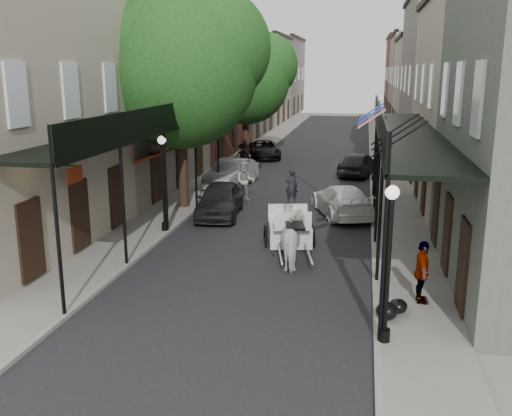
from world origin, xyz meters
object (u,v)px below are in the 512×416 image
at_px(lamppost_right_near, 388,263).
at_px(lamppost_left, 163,182).
at_px(car_right_far, 359,164).
at_px(lamppost_right_far, 376,147).
at_px(car_left_far, 264,149).
at_px(tree_near, 190,64).
at_px(car_left_mid, 231,173).
at_px(pedestrian_sidewalk_left, 242,155).
at_px(car_left_near, 220,200).
at_px(horse, 295,240).
at_px(pedestrian_walking, 245,181).
at_px(pedestrian_sidewalk_right, 422,272).
at_px(car_right_near, 342,200).
at_px(carriage, 289,212).
at_px(tree_far, 251,76).

height_order(lamppost_right_near, lamppost_left, same).
xyz_separation_m(lamppost_right_near, car_right_far, (-0.90, 22.03, -1.32)).
xyz_separation_m(lamppost_right_far, car_left_far, (-7.70, 7.79, -1.41)).
xyz_separation_m(tree_near, car_left_mid, (0.60, 5.13, -5.74)).
distance_m(tree_near, pedestrian_sidewalk_left, 12.15).
height_order(lamppost_right_near, lamppost_right_far, same).
bearing_deg(lamppost_left, lamppost_right_near, -44.29).
xyz_separation_m(car_left_near, car_right_far, (5.84, 11.03, -0.02)).
distance_m(lamppost_right_far, horse, 15.12).
bearing_deg(pedestrian_walking, pedestrian_sidewalk_right, -73.75).
bearing_deg(car_right_far, lamppost_right_far, 129.37).
distance_m(tree_near, car_left_mid, 7.72).
xyz_separation_m(pedestrian_walking, car_right_near, (4.77, -2.01, -0.30)).
xyz_separation_m(lamppost_left, horse, (5.48, -2.83, -1.17)).
height_order(lamppost_left, pedestrian_walking, lamppost_left).
xyz_separation_m(tree_near, car_right_near, (6.80, -0.09, -5.81)).
relative_size(tree_near, pedestrian_sidewalk_right, 5.58).
distance_m(car_left_mid, car_right_near, 8.11).
bearing_deg(pedestrian_sidewalk_left, car_right_near, 112.21).
bearing_deg(lamppost_right_near, car_left_near, 121.48).
distance_m(car_left_mid, car_right_far, 8.28).
bearing_deg(carriage, car_right_far, 68.44).
bearing_deg(pedestrian_sidewalk_right, pedestrian_walking, 30.02).
bearing_deg(car_left_mid, pedestrian_sidewalk_right, -49.96).
xyz_separation_m(tree_far, lamppost_right_far, (8.35, -6.18, -3.79)).
distance_m(tree_far, pedestrian_walking, 13.18).
bearing_deg(horse, tree_near, -63.50).
height_order(pedestrian_sidewalk_left, pedestrian_sidewalk_right, pedestrian_sidewalk_right).
height_order(lamppost_left, car_left_far, lamppost_left).
distance_m(pedestrian_sidewalk_right, car_right_near, 9.90).
bearing_deg(lamppost_right_near, car_left_mid, 113.98).
xyz_separation_m(tree_far, lamppost_right_near, (8.35, -26.18, -3.79)).
height_order(pedestrian_sidewalk_right, car_left_near, pedestrian_sidewalk_right).
distance_m(horse, pedestrian_sidewalk_left, 18.65).
bearing_deg(lamppost_right_near, pedestrian_sidewalk_right, 67.71).
bearing_deg(car_left_far, lamppost_right_near, -88.50).
height_order(tree_far, pedestrian_walking, tree_far).
height_order(horse, pedestrian_sidewalk_right, pedestrian_sidewalk_right).
relative_size(tree_near, tree_far, 1.12).
distance_m(horse, car_left_mid, 13.12).
distance_m(tree_near, pedestrian_walking, 6.18).
distance_m(pedestrian_sidewalk_right, car_left_far, 26.74).
bearing_deg(lamppost_left, tree_far, 90.46).
bearing_deg(pedestrian_walking, car_left_mid, 98.10).
height_order(pedestrian_walking, car_right_near, pedestrian_walking).
height_order(pedestrian_sidewalk_left, car_left_mid, pedestrian_sidewalk_left).
xyz_separation_m(tree_near, pedestrian_sidewalk_right, (9.33, -9.66, -5.50)).
distance_m(lamppost_left, pedestrian_walking, 6.49).
bearing_deg(lamppost_left, car_left_far, 88.55).
bearing_deg(car_right_far, tree_near, 68.61).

